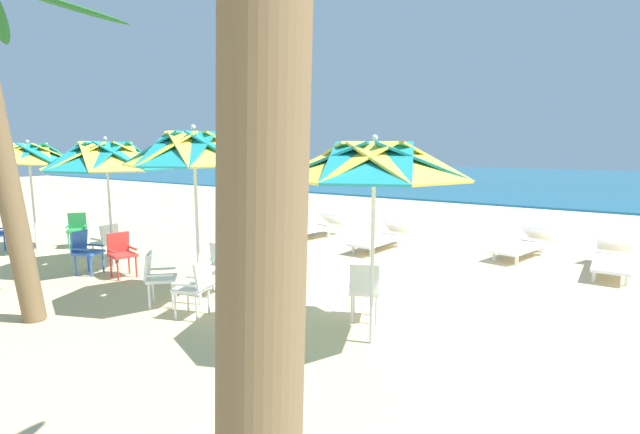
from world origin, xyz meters
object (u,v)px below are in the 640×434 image
plastic_chair_8 (2,232)px  sun_lounger_0 (612,260)px  plastic_chair_1 (157,275)px  beach_umbrella_0 (374,162)px  sun_lounger_1 (522,245)px  plastic_chair_4 (107,241)px  sun_lounger_3 (311,228)px  palm_tree_1 (1,124)px  beach_umbrella_3 (29,156)px  plastic_chair_6 (121,252)px  palm_tree_0 (255,86)px  plastic_chair_3 (196,285)px  plastic_chair_2 (217,265)px  plastic_chair_5 (85,250)px  sun_lounger_2 (381,238)px  plastic_chair_7 (77,228)px  plastic_chair_0 (365,288)px  beach_umbrella_2 (106,157)px  beach_umbrella_1 (194,151)px

plastic_chair_8 → sun_lounger_0: plastic_chair_8 is taller
plastic_chair_1 → plastic_chair_8: size_ratio=1.00×
beach_umbrella_0 → sun_lounger_1: (0.66, 6.17, -2.05)m
plastic_chair_1 → plastic_chair_4: (-3.23, 1.12, 0.00)m
sun_lounger_3 → palm_tree_1: bearing=-88.6°
plastic_chair_4 → beach_umbrella_3: bearing=-169.8°
plastic_chair_6 → plastic_chair_4: bearing=159.9°
sun_lounger_1 → sun_lounger_0: bearing=-15.6°
palm_tree_0 → plastic_chair_3: bearing=141.9°
plastic_chair_4 → sun_lounger_0: bearing=29.5°
beach_umbrella_3 → sun_lounger_3: beach_umbrella_3 is taller
beach_umbrella_0 → sun_lounger_1: size_ratio=1.20×
beach_umbrella_0 → sun_lounger_1: 6.54m
beach_umbrella_0 → palm_tree_0: (1.58, -3.91, 0.39)m
plastic_chair_2 → sun_lounger_0: bearing=43.4°
plastic_chair_2 → plastic_chair_8: bearing=-174.4°
beach_umbrella_0 → plastic_chair_5: (-6.27, -0.24, -1.83)m
plastic_chair_4 → sun_lounger_2: 6.31m
sun_lounger_0 → sun_lounger_1: bearing=164.4°
plastic_chair_2 → plastic_chair_8: (-6.65, -0.66, 0.00)m
sun_lounger_1 → palm_tree_0: size_ratio=0.51×
plastic_chair_7 → palm_tree_1: size_ratio=0.18×
sun_lounger_3 → plastic_chair_7: bearing=-135.0°
plastic_chair_0 → plastic_chair_4: same height
plastic_chair_6 → plastic_chair_7: 3.53m
plastic_chair_0 → beach_umbrella_3: size_ratio=0.32×
beach_umbrella_3 → sun_lounger_3: size_ratio=1.20×
sun_lounger_3 → sun_lounger_0: bearing=3.3°
beach_umbrella_3 → plastic_chair_0: bearing=3.6°
plastic_chair_1 → plastic_chair_8: bearing=177.1°
beach_umbrella_0 → plastic_chair_2: 3.70m
plastic_chair_4 → sun_lounger_1: size_ratio=0.39×
sun_lounger_3 → palm_tree_0: size_ratio=0.51×
plastic_chair_1 → plastic_chair_5: (-2.76, 0.39, 0.00)m
beach_umbrella_2 → plastic_chair_0: bearing=4.0°
beach_umbrella_1 → plastic_chair_6: size_ratio=3.30×
plastic_chair_3 → beach_umbrella_2: size_ratio=0.32×
plastic_chair_5 → plastic_chair_0: bearing=8.6°
beach_umbrella_3 → palm_tree_0: 11.32m
plastic_chair_5 → sun_lounger_3: bearing=73.6°
palm_tree_1 → beach_umbrella_3: bearing=152.8°
plastic_chair_3 → plastic_chair_6: (-2.91, 0.68, 0.00)m
sun_lounger_3 → palm_tree_0: 11.36m
plastic_chair_6 → plastic_chair_8: same height
plastic_chair_5 → palm_tree_0: (7.85, -3.67, 2.22)m
plastic_chair_5 → plastic_chair_8: same height
beach_umbrella_2 → sun_lounger_1: beach_umbrella_2 is taller
plastic_chair_1 → plastic_chair_5: same height
beach_umbrella_1 → plastic_chair_5: 3.83m
beach_umbrella_0 → plastic_chair_4: size_ratio=3.08×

